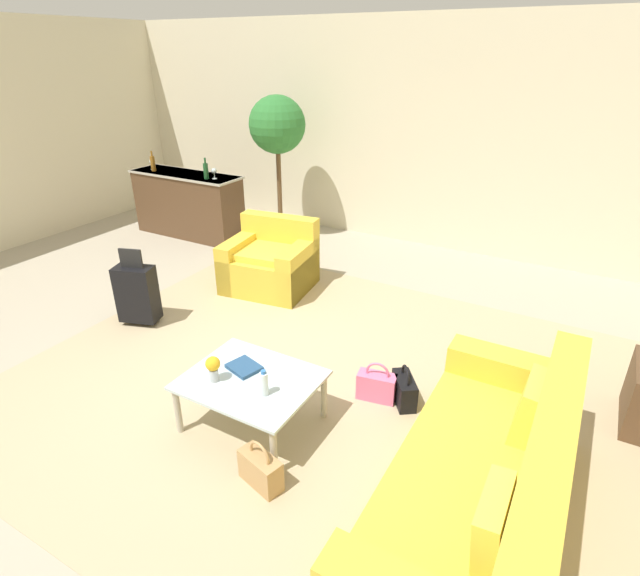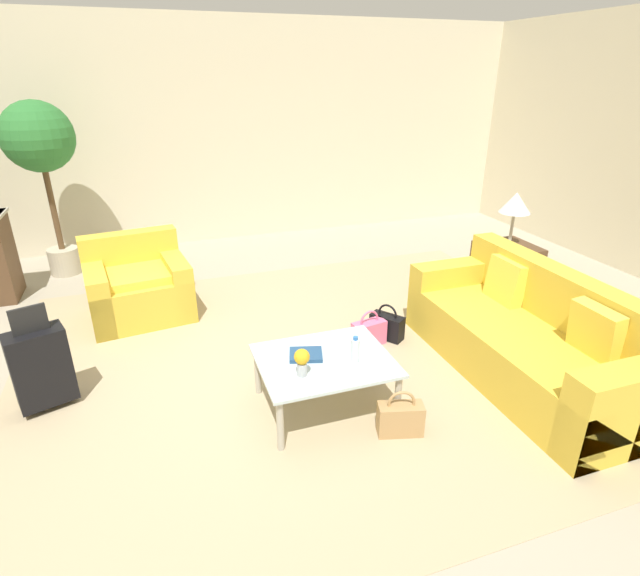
# 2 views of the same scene
# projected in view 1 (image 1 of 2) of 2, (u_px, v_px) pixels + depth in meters

# --- Properties ---
(ground_plane) EXTENTS (12.00, 12.00, 0.00)m
(ground_plane) POSITION_uv_depth(u_px,v_px,m) (251.00, 376.00, 4.50)
(ground_plane) COLOR #A89E89
(wall_back) EXTENTS (10.24, 0.12, 3.10)m
(wall_back) POSITION_uv_depth(u_px,v_px,m) (418.00, 136.00, 7.01)
(wall_back) COLOR beige
(wall_back) RESTS_ON ground
(area_rug) EXTENTS (5.20, 4.40, 0.01)m
(area_rug) POSITION_uv_depth(u_px,v_px,m) (320.00, 384.00, 4.39)
(area_rug) COLOR tan
(area_rug) RESTS_ON ground
(couch) EXTENTS (0.91, 2.24, 0.89)m
(couch) POSITION_uv_depth(u_px,v_px,m) (489.00, 495.00, 2.92)
(couch) COLOR gold
(couch) RESTS_ON ground
(armchair) EXTENTS (1.09, 0.98, 0.83)m
(armchair) POSITION_uv_depth(u_px,v_px,m) (272.00, 264.00, 6.08)
(armchair) COLOR gold
(armchair) RESTS_ON ground
(coffee_table) EXTENTS (0.98, 0.80, 0.43)m
(coffee_table) POSITION_uv_depth(u_px,v_px,m) (251.00, 384.00, 3.76)
(coffee_table) COLOR silver
(coffee_table) RESTS_ON ground
(water_bottle) EXTENTS (0.06, 0.06, 0.20)m
(water_bottle) POSITION_uv_depth(u_px,v_px,m) (264.00, 383.00, 3.53)
(water_bottle) COLOR silver
(water_bottle) RESTS_ON coffee_table
(coffee_table_book) EXTENTS (0.29, 0.26, 0.03)m
(coffee_table_book) POSITION_uv_depth(u_px,v_px,m) (244.00, 367.00, 3.85)
(coffee_table_book) COLOR navy
(coffee_table_book) RESTS_ON coffee_table
(flower_vase) EXTENTS (0.11, 0.11, 0.21)m
(flower_vase) POSITION_uv_depth(u_px,v_px,m) (213.00, 367.00, 3.67)
(flower_vase) COLOR #B2B7BC
(flower_vase) RESTS_ON coffee_table
(bar_console) EXTENTS (1.82, 0.57, 0.97)m
(bar_console) POSITION_uv_depth(u_px,v_px,m) (188.00, 204.00, 7.70)
(bar_console) COLOR #513823
(bar_console) RESTS_ON ground
(wine_glass_leftmost) EXTENTS (0.08, 0.08, 0.15)m
(wine_glass_leftmost) POSITION_uv_depth(u_px,v_px,m) (152.00, 162.00, 7.69)
(wine_glass_leftmost) COLOR silver
(wine_glass_leftmost) RESTS_ON bar_console
(wine_glass_left_of_centre) EXTENTS (0.08, 0.08, 0.15)m
(wine_glass_left_of_centre) POSITION_uv_depth(u_px,v_px,m) (214.00, 171.00, 7.13)
(wine_glass_left_of_centre) COLOR silver
(wine_glass_left_of_centre) RESTS_ON bar_console
(wine_bottle_amber) EXTENTS (0.07, 0.07, 0.30)m
(wine_bottle_amber) POSITION_uv_depth(u_px,v_px,m) (153.00, 163.00, 7.60)
(wine_bottle_amber) COLOR brown
(wine_bottle_amber) RESTS_ON bar_console
(wine_bottle_green) EXTENTS (0.07, 0.07, 0.30)m
(wine_bottle_green) POSITION_uv_depth(u_px,v_px,m) (206.00, 171.00, 7.13)
(wine_bottle_green) COLOR #194C23
(wine_bottle_green) RESTS_ON bar_console
(suitcase_black) EXTENTS (0.45, 0.34, 0.85)m
(suitcase_black) POSITION_uv_depth(u_px,v_px,m) (137.00, 293.00, 5.21)
(suitcase_black) COLOR black
(suitcase_black) RESTS_ON ground
(handbag_pink) EXTENTS (0.34, 0.19, 0.36)m
(handbag_pink) POSITION_uv_depth(u_px,v_px,m) (377.00, 386.00, 4.15)
(handbag_pink) COLOR pink
(handbag_pink) RESTS_ON ground
(handbag_tan) EXTENTS (0.35, 0.22, 0.36)m
(handbag_tan) POSITION_uv_depth(u_px,v_px,m) (261.00, 469.00, 3.33)
(handbag_tan) COLOR tan
(handbag_tan) RESTS_ON ground
(handbag_black) EXTENTS (0.30, 0.34, 0.36)m
(handbag_black) POSITION_uv_depth(u_px,v_px,m) (404.00, 390.00, 4.11)
(handbag_black) COLOR black
(handbag_black) RESTS_ON ground
(potted_ficus) EXTENTS (0.81, 0.81, 2.09)m
(potted_ficus) POSITION_uv_depth(u_px,v_px,m) (277.00, 134.00, 7.13)
(potted_ficus) COLOR #BCB299
(potted_ficus) RESTS_ON ground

